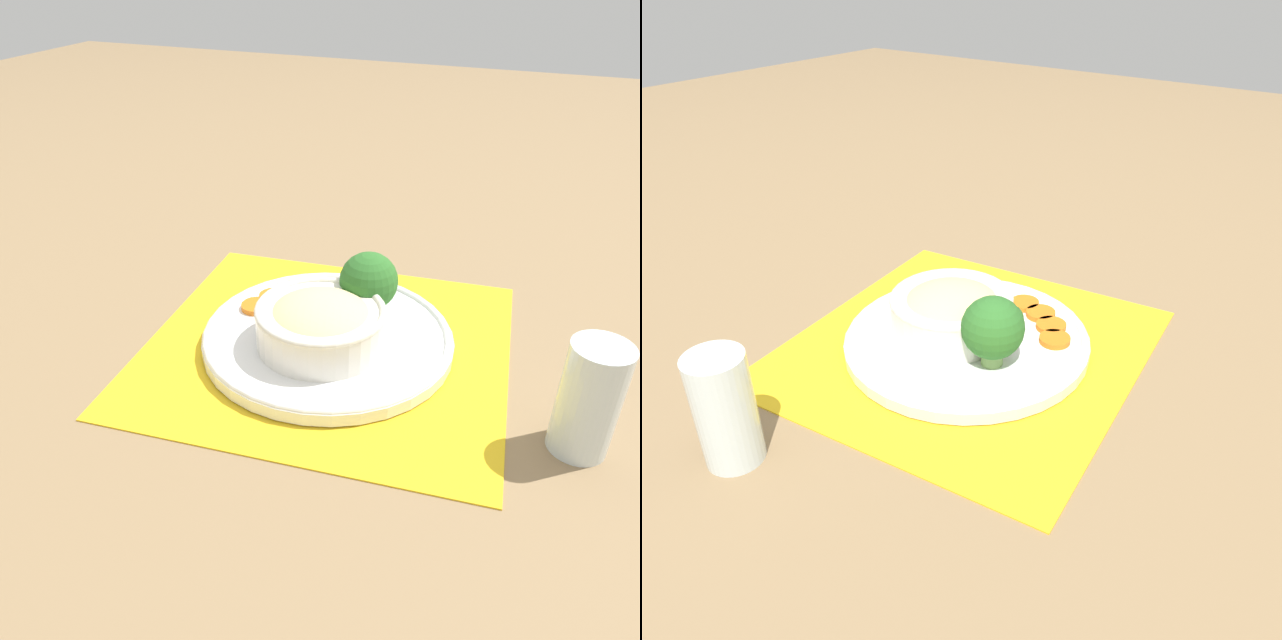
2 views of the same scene
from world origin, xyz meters
TOP-DOWN VIEW (x-y plane):
  - ground_plane at (0.00, 0.00)m, footprint 4.00×4.00m
  - placemat at (0.00, 0.00)m, footprint 0.50×0.48m
  - plate at (0.00, 0.00)m, footprint 0.32×0.32m
  - bowl at (-0.00, -0.02)m, footprint 0.16×0.16m
  - broccoli_floret at (0.03, 0.06)m, footprint 0.08×0.08m
  - carrot_slice_near at (-0.05, 0.10)m, footprint 0.04×0.04m
  - carrot_slice_middle at (-0.08, 0.08)m, footprint 0.04×0.04m
  - carrot_slice_far at (-0.10, 0.05)m, footprint 0.04×0.04m
  - carrot_slice_extra at (-0.11, 0.02)m, footprint 0.04×0.04m
  - water_glass at (0.31, -0.08)m, footprint 0.06×0.06m

SIDE VIEW (x-z plane):
  - ground_plane at x=0.00m, z-range 0.00..0.00m
  - placemat at x=0.00m, z-range 0.00..0.00m
  - plate at x=0.00m, z-range 0.00..0.03m
  - carrot_slice_near at x=-0.05m, z-range 0.02..0.03m
  - carrot_slice_middle at x=-0.08m, z-range 0.02..0.03m
  - carrot_slice_far at x=-0.10m, z-range 0.02..0.03m
  - carrot_slice_extra at x=-0.11m, z-range 0.02..0.03m
  - bowl at x=0.00m, z-range 0.02..0.08m
  - water_glass at x=0.31m, z-range -0.01..0.12m
  - broccoli_floret at x=0.03m, z-range 0.03..0.12m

